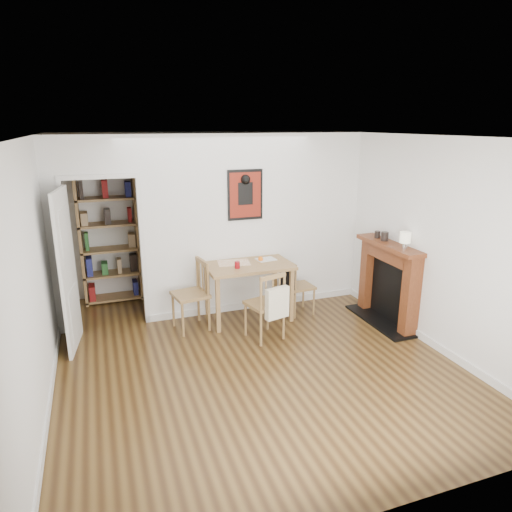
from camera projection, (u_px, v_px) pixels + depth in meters
name	position (u px, v px, depth m)	size (l,w,h in m)	color
ground	(249.00, 353.00, 5.64)	(5.20, 5.20, 0.00)	brown
room_shell	(225.00, 227.00, 6.52)	(5.20, 5.20, 5.20)	silver
dining_table	(248.00, 271.00, 6.46)	(1.20, 0.77, 0.82)	#997A47
chair_left	(190.00, 295.00, 6.18)	(0.56, 0.56, 0.97)	#87603E
chair_right	(298.00, 286.00, 6.72)	(0.49, 0.44, 0.82)	#87603E
chair_front	(265.00, 304.00, 5.91)	(0.57, 0.61, 0.93)	#87603E
bookshelf	(109.00, 237.00, 7.05)	(0.89, 0.35, 2.10)	#997A47
fireplace	(389.00, 280.00, 6.39)	(0.45, 1.25, 1.16)	brown
red_glass	(237.00, 265.00, 6.23)	(0.07, 0.07, 0.09)	maroon
orange_fruit	(261.00, 259.00, 6.55)	(0.07, 0.07, 0.07)	orange
placemat	(234.00, 263.00, 6.48)	(0.45, 0.33, 0.00)	#F2DFC7
notebook	(266.00, 259.00, 6.63)	(0.27, 0.20, 0.01)	silver
mantel_lamp	(405.00, 238.00, 5.90)	(0.14, 0.14, 0.22)	silver
ceramic_jar_a	(385.00, 236.00, 6.32)	(0.10, 0.10, 0.12)	black
ceramic_jar_b	(377.00, 235.00, 6.48)	(0.08, 0.08, 0.10)	black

